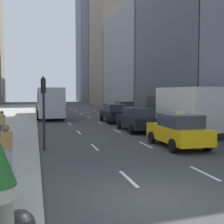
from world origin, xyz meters
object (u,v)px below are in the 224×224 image
object	(u,v)px
sedan_silver_behind	(115,113)
city_bus	(49,101)
taxi_lead	(178,130)
pedestrian_near_curb	(7,147)
taxi_second	(124,109)
box_truck	(182,108)
pedestrian_mid_block	(2,124)
traffic_light_pole	(43,101)
sedan_black_near	(137,119)

from	to	relation	value
sedan_silver_behind	city_bus	bearing A→B (deg)	127.51
taxi_lead	city_bus	world-z (taller)	city_bus
pedestrian_near_curb	taxi_second	bearing A→B (deg)	65.50
taxi_lead	box_truck	size ratio (longest dim) A/B	0.52
taxi_second	pedestrian_mid_block	xyz separation A→B (m)	(-11.78, -16.07, 0.19)
pedestrian_mid_block	pedestrian_near_curb	bearing A→B (deg)	-83.41
city_bus	pedestrian_near_curb	xyz separation A→B (m)	(-2.47, -24.57, -0.72)
taxi_lead	traffic_light_pole	xyz separation A→B (m)	(-6.75, 0.93, 1.53)
pedestrian_mid_block	traffic_light_pole	size ratio (longest dim) A/B	0.46
city_bus	sedan_silver_behind	bearing A→B (deg)	-52.49
box_truck	pedestrian_mid_block	bearing A→B (deg)	-173.31
sedan_black_near	sedan_silver_behind	bearing A→B (deg)	90.00
sedan_black_near	city_bus	xyz separation A→B (m)	(-5.61, 13.88, 0.91)
sedan_black_near	traffic_light_pole	distance (m)	9.01
box_truck	taxi_lead	bearing A→B (deg)	-118.32
sedan_silver_behind	sedan_black_near	bearing A→B (deg)	-90.00
sedan_black_near	taxi_second	bearing A→B (deg)	78.01
pedestrian_near_curb	taxi_lead	bearing A→B (deg)	26.32
pedestrian_mid_block	traffic_light_pole	xyz separation A→B (m)	(2.23, -2.88, 1.34)
sedan_silver_behind	pedestrian_near_curb	xyz separation A→B (m)	(-8.08, -17.26, 0.19)
taxi_second	box_truck	world-z (taller)	box_truck
pedestrian_mid_block	box_truck	bearing A→B (deg)	6.69
sedan_silver_behind	city_bus	world-z (taller)	city_bus
taxi_lead	city_bus	distance (m)	21.34
pedestrian_near_curb	traffic_light_pole	xyz separation A→B (m)	(1.33, 4.93, 1.34)
sedan_black_near	pedestrian_near_curb	bearing A→B (deg)	-127.08
city_bus	traffic_light_pole	size ratio (longest dim) A/B	3.23
taxi_lead	pedestrian_mid_block	world-z (taller)	taxi_lead
taxi_lead	pedestrian_near_curb	xyz separation A→B (m)	(-8.08, -4.00, 0.19)
taxi_second	city_bus	distance (m)	8.49
city_bus	box_truck	xyz separation A→B (m)	(8.41, -15.38, -0.08)
sedan_black_near	sedan_silver_behind	xyz separation A→B (m)	(0.00, 6.56, -0.01)
taxi_lead	pedestrian_near_curb	distance (m)	9.02
box_truck	pedestrian_near_curb	world-z (taller)	box_truck
taxi_second	city_bus	world-z (taller)	city_bus
city_bus	box_truck	distance (m)	17.53
taxi_second	box_truck	bearing A→B (deg)	-90.00
taxi_lead	sedan_black_near	xyz separation A→B (m)	(0.00, 6.70, -0.00)
sedan_silver_behind	pedestrian_mid_block	distance (m)	13.04
sedan_black_near	box_truck	distance (m)	3.28
sedan_black_near	sedan_silver_behind	world-z (taller)	sedan_black_near
sedan_silver_behind	traffic_light_pole	size ratio (longest dim) A/B	1.33
taxi_second	sedan_silver_behind	bearing A→B (deg)	-112.93
sedan_silver_behind	pedestrian_near_curb	size ratio (longest dim) A/B	2.90
taxi_lead	box_truck	distance (m)	5.96
traffic_light_pole	pedestrian_near_curb	bearing A→B (deg)	-105.12
sedan_black_near	pedestrian_mid_block	bearing A→B (deg)	-162.21
taxi_second	pedestrian_mid_block	world-z (taller)	taxi_second
sedan_silver_behind	box_truck	world-z (taller)	box_truck
sedan_silver_behind	city_bus	distance (m)	9.26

